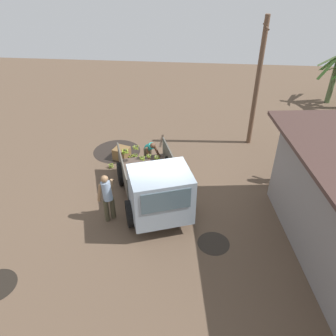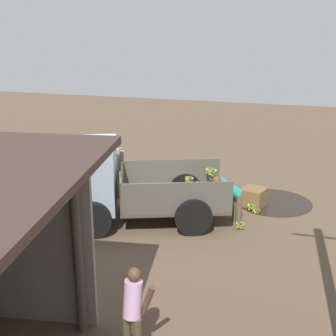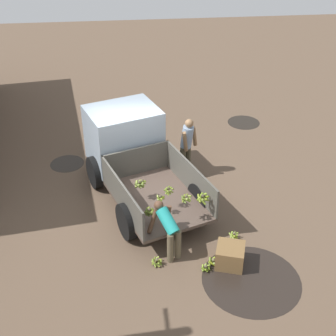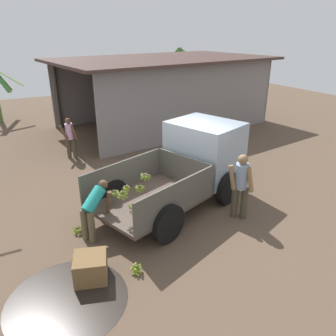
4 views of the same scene
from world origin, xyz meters
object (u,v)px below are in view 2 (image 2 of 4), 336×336
person_bystander_near_shed (133,309)px  banana_bunch_on_ground_2 (252,207)px  person_foreground_visitor (116,165)px  banana_bunch_on_ground_1 (256,211)px  wooden_crate_0 (253,197)px  banana_bunch_on_ground_3 (225,195)px  cargo_truck (102,180)px  banana_bunch_on_ground_0 (241,225)px  person_worker_loading (229,195)px

person_bystander_near_shed → banana_bunch_on_ground_2: size_ratio=5.89×
person_foreground_visitor → banana_bunch_on_ground_1: bearing=-46.0°
person_bystander_near_shed → wooden_crate_0: person_bystander_near_shed is taller
wooden_crate_0 → banana_bunch_on_ground_3: bearing=-19.2°
person_bystander_near_shed → banana_bunch_on_ground_3: (-0.32, -6.91, -0.74)m
person_bystander_near_shed → banana_bunch_on_ground_3: person_bystander_near_shed is taller
cargo_truck → person_foreground_visitor: size_ratio=2.71×
person_foreground_visitor → banana_bunch_on_ground_1: size_ratio=7.62×
person_foreground_visitor → banana_bunch_on_ground_1: person_foreground_visitor is taller
person_foreground_visitor → banana_bunch_on_ground_0: (-3.74, 1.20, -0.86)m
person_foreground_visitor → person_worker_loading: person_foreground_visitor is taller
banana_bunch_on_ground_3 → wooden_crate_0: 0.87m
person_bystander_near_shed → wooden_crate_0: (-1.13, -6.62, -0.60)m
banana_bunch_on_ground_2 → banana_bunch_on_ground_3: (0.81, -0.65, 0.01)m
banana_bunch_on_ground_0 → wooden_crate_0: bearing=-94.9°
banana_bunch_on_ground_3 → banana_bunch_on_ground_1: bearing=138.5°
person_bystander_near_shed → banana_bunch_on_ground_0: 5.16m
person_bystander_near_shed → banana_bunch_on_ground_0: person_bystander_near_shed is taller
person_foreground_visitor → banana_bunch_on_ground_0: bearing=-61.7°
banana_bunch_on_ground_1 → cargo_truck: bearing=21.6°
banana_bunch_on_ground_1 → banana_bunch_on_ground_2: 0.25m
cargo_truck → banana_bunch_on_ground_0: size_ratio=18.80×
banana_bunch_on_ground_2 → banana_bunch_on_ground_3: bearing=-38.8°
person_worker_loading → wooden_crate_0: (-0.49, -1.33, -0.51)m
banana_bunch_on_ground_0 → banana_bunch_on_ground_2: size_ratio=0.96×
banana_bunch_on_ground_2 → cargo_truck: bearing=25.1°
person_worker_loading → banana_bunch_on_ground_1: 1.20m
cargo_truck → banana_bunch_on_ground_3: (-2.78, -2.33, -0.98)m
person_foreground_visitor → banana_bunch_on_ground_2: 3.97m
person_foreground_visitor → banana_bunch_on_ground_1: (-4.02, 0.14, -0.87)m
person_foreground_visitor → banana_bunch_on_ground_3: size_ratio=6.64×
person_worker_loading → banana_bunch_on_ground_3: size_ratio=4.90×
banana_bunch_on_ground_1 → banana_bunch_on_ground_0: bearing=75.0°
banana_bunch_on_ground_0 → banana_bunch_on_ground_1: size_ratio=1.10×
cargo_truck → person_foreground_visitor: bearing=-99.7°
banana_bunch_on_ground_0 → wooden_crate_0: (-0.14, -1.62, 0.15)m
person_worker_loading → banana_bunch_on_ground_0: size_ratio=5.11×
cargo_truck → person_bystander_near_shed: 5.20m
banana_bunch_on_ground_0 → person_foreground_visitor: bearing=-17.7°
banana_bunch_on_ground_3 → banana_bunch_on_ground_2: bearing=141.2°
cargo_truck → wooden_crate_0: bearing=-169.9°
banana_bunch_on_ground_0 → wooden_crate_0: 1.63m
banana_bunch_on_ground_1 → banana_bunch_on_ground_2: bearing=-53.2°
person_foreground_visitor → banana_bunch_on_ground_2: person_foreground_visitor is taller
person_worker_loading → person_bystander_near_shed: size_ratio=0.84×
banana_bunch_on_ground_0 → banana_bunch_on_ground_3: 2.02m
person_foreground_visitor → banana_bunch_on_ground_2: (-3.87, -0.05, -0.86)m
banana_bunch_on_ground_3 → banana_bunch_on_ground_0: bearing=109.6°
banana_bunch_on_ground_3 → person_worker_loading: bearing=101.5°
banana_bunch_on_ground_0 → banana_bunch_on_ground_2: 1.26m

